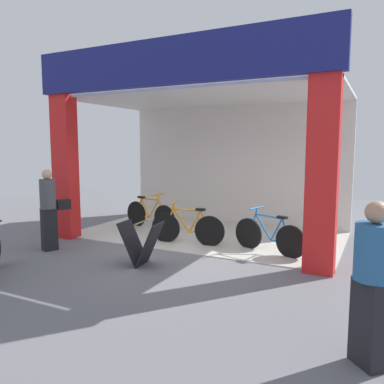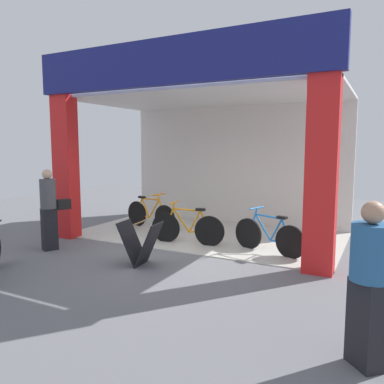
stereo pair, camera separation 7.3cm
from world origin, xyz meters
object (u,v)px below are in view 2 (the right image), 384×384
Objects in this scene: bicycle_inside_2 at (187,228)px; pedestrian_2 at (369,282)px; bicycle_inside_0 at (269,236)px; pedestrian_0 at (50,209)px; sandwich_board_sign at (140,243)px; bicycle_inside_1 at (150,214)px.

pedestrian_2 is (3.78, -3.39, 0.49)m from bicycle_inside_2.
bicycle_inside_2 is (-1.81, -0.09, 0.01)m from bicycle_inside_0.
sandwich_board_sign is at bearing -0.19° from pedestrian_0.
bicycle_inside_1 is 6.98m from pedestrian_2.
bicycle_inside_0 is at bearing 2.97° from bicycle_inside_2.
bicycle_inside_0 is at bearing 23.09° from pedestrian_0.
pedestrian_0 is (-0.73, -2.68, 0.49)m from bicycle_inside_1.
bicycle_inside_0 is 0.94× the size of bicycle_inside_2.
bicycle_inside_2 is at bearing 138.09° from pedestrian_2.
pedestrian_0 is 6.37m from pedestrian_2.
sandwich_board_sign is 0.48× the size of pedestrian_0.
pedestrian_0 is at bearing -105.36° from bicycle_inside_1.
pedestrian_2 is (3.86, -1.70, 0.46)m from sandwich_board_sign.
sandwich_board_sign is at bearing -59.99° from bicycle_inside_1.
pedestrian_2 reaches higher than sandwich_board_sign.
bicycle_inside_1 is 2.09× the size of sandwich_board_sign.
bicycle_inside_1 reaches higher than bicycle_inside_0.
bicycle_inside_2 reaches higher than bicycle_inside_0.
sandwich_board_sign is (1.55, -2.68, 0.02)m from bicycle_inside_1.
bicycle_inside_1 is 1.00× the size of bicycle_inside_2.
sandwich_board_sign is (-1.89, -1.79, 0.04)m from bicycle_inside_0.
bicycle_inside_1 is at bearing 165.36° from bicycle_inside_0.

